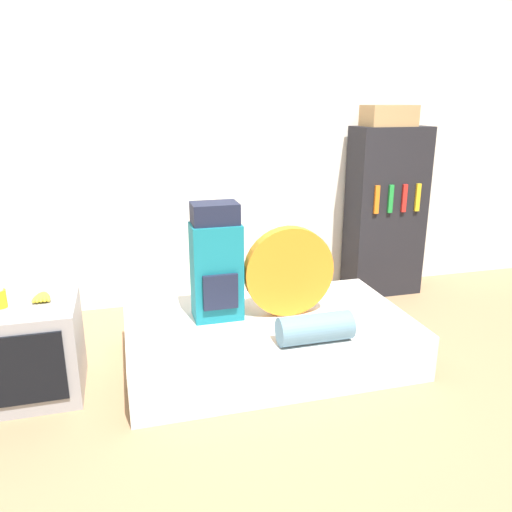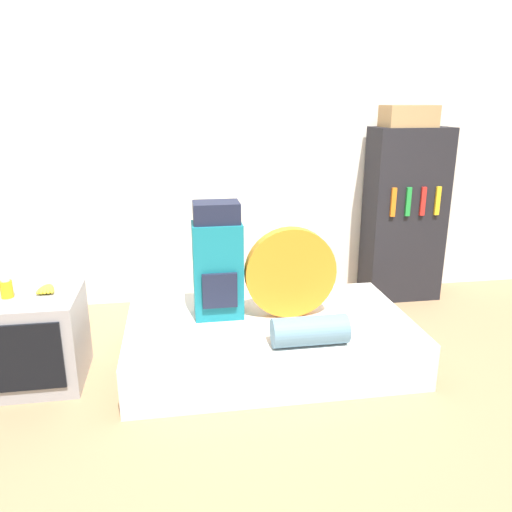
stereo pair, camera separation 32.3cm
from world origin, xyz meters
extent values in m
plane|color=#997551|center=(0.00, 0.00, 0.00)|extent=(16.00, 16.00, 0.00)
cube|color=white|center=(0.00, 1.86, 1.30)|extent=(8.00, 0.05, 2.60)
cube|color=silver|center=(0.13, 0.60, 0.16)|extent=(1.90, 1.12, 0.31)
cube|color=#14707F|center=(-0.20, 0.72, 0.64)|extent=(0.33, 0.23, 0.65)
cube|color=#191E33|center=(-0.20, 0.73, 1.03)|extent=(0.30, 0.21, 0.14)
cube|color=#191E33|center=(-0.20, 0.59, 0.54)|extent=(0.23, 0.03, 0.23)
cylinder|color=orange|center=(0.28, 0.64, 0.62)|extent=(0.62, 0.09, 0.62)
cylinder|color=#5B849E|center=(0.30, 0.20, 0.40)|extent=(0.46, 0.18, 0.18)
cube|color=#939399|center=(-1.40, 0.59, 0.29)|extent=(0.63, 0.54, 0.58)
cube|color=black|center=(-1.40, 0.31, 0.31)|extent=(0.51, 0.02, 0.42)
cylinder|color=gold|center=(-1.49, 0.58, 0.64)|extent=(0.07, 0.07, 0.11)
ellipsoid|color=yellow|center=(-1.30, 0.64, 0.60)|extent=(0.08, 0.16, 0.04)
ellipsoid|color=yellow|center=(-1.29, 0.64, 0.60)|extent=(0.06, 0.16, 0.04)
ellipsoid|color=yellow|center=(-1.28, 0.64, 0.60)|extent=(0.04, 0.16, 0.04)
ellipsoid|color=yellow|center=(-1.27, 0.64, 0.60)|extent=(0.06, 0.16, 0.04)
ellipsoid|color=yellow|center=(-1.26, 0.64, 0.60)|extent=(0.08, 0.16, 0.04)
cube|color=black|center=(1.54, 1.61, 0.76)|extent=(0.66, 0.35, 1.52)
cube|color=orange|center=(1.34, 1.42, 0.92)|extent=(0.04, 0.02, 0.24)
cube|color=#1E8E38|center=(1.47, 1.42, 0.92)|extent=(0.04, 0.02, 0.24)
cube|color=red|center=(1.60, 1.42, 0.92)|extent=(0.04, 0.02, 0.24)
cube|color=gold|center=(1.74, 1.42, 0.92)|extent=(0.04, 0.02, 0.24)
cube|color=#A88456|center=(1.49, 1.59, 1.61)|extent=(0.42, 0.28, 0.18)
camera|label=1|loc=(-0.77, -2.38, 1.72)|focal=35.00mm
camera|label=2|loc=(-0.45, -2.45, 1.72)|focal=35.00mm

